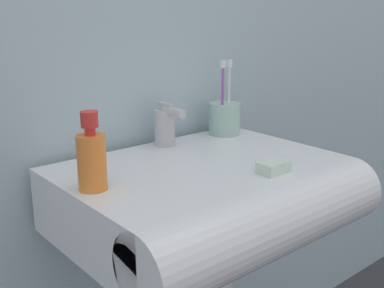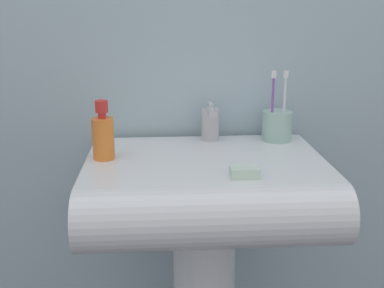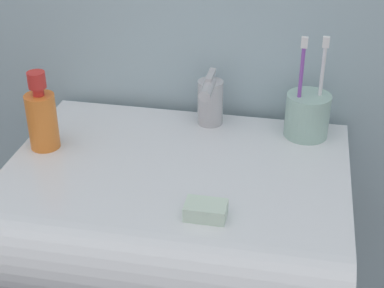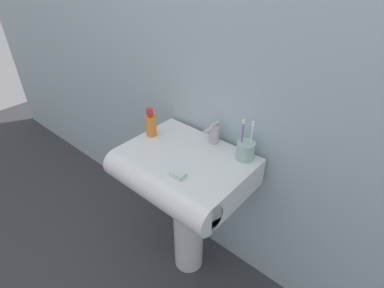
{
  "view_description": "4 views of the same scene",
  "coord_description": "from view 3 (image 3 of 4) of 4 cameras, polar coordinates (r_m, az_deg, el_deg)",
  "views": [
    {
      "loc": [
        -0.66,
        -0.76,
        1.13
      ],
      "look_at": [
        -0.04,
        -0.02,
        0.86
      ],
      "focal_mm": 45.0,
      "sensor_mm": 36.0,
      "label": 1
    },
    {
      "loc": [
        -0.11,
        -1.15,
        1.19
      ],
      "look_at": [
        -0.03,
        -0.02,
        0.85
      ],
      "focal_mm": 45.0,
      "sensor_mm": 36.0,
      "label": 2
    },
    {
      "loc": [
        0.2,
        -0.87,
        1.35
      ],
      "look_at": [
        0.03,
        -0.03,
        0.86
      ],
      "focal_mm": 55.0,
      "sensor_mm": 36.0,
      "label": 3
    },
    {
      "loc": [
        0.75,
        -0.85,
        1.62
      ],
      "look_at": [
        0.04,
        -0.02,
        0.89
      ],
      "focal_mm": 28.0,
      "sensor_mm": 36.0,
      "label": 4
    }
  ],
  "objects": [
    {
      "name": "sink_basin",
      "position": [
        1.04,
        -1.9,
        -6.57
      ],
      "size": [
        0.6,
        0.47,
        0.14
      ],
      "color": "white",
      "rests_on": "sink_pedestal"
    },
    {
      "name": "soap_bottle",
      "position": [
        1.1,
        -14.35,
        2.51
      ],
      "size": [
        0.05,
        0.05,
        0.15
      ],
      "color": "orange",
      "rests_on": "sink_basin"
    },
    {
      "name": "bar_soap",
      "position": [
        0.9,
        1.34,
        -6.44
      ],
      "size": [
        0.06,
        0.04,
        0.02
      ],
      "primitive_type": "cube",
      "color": "silver",
      "rests_on": "sink_basin"
    },
    {
      "name": "toothbrush_cup",
      "position": [
        1.13,
        11.13,
        2.84
      ],
      "size": [
        0.08,
        0.08,
        0.2
      ],
      "color": "#99BFB2",
      "rests_on": "sink_basin"
    },
    {
      "name": "faucet",
      "position": [
        1.15,
        1.75,
        4.28
      ],
      "size": [
        0.05,
        0.1,
        0.11
      ],
      "color": "#B7B7BC",
      "rests_on": "sink_basin"
    }
  ]
}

